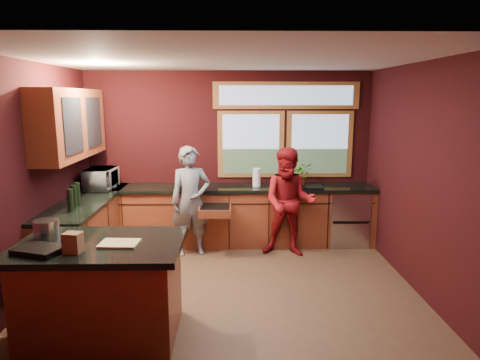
{
  "coord_description": "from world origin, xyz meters",
  "views": [
    {
      "loc": [
        0.04,
        -4.81,
        2.29
      ],
      "look_at": [
        0.15,
        0.4,
        1.28
      ],
      "focal_mm": 32.0,
      "sensor_mm": 36.0,
      "label": 1
    }
  ],
  "objects_px": {
    "person_red": "(289,202)",
    "stock_pot": "(46,229)",
    "person_grey": "(191,201)",
    "cutting_board": "(119,243)",
    "island": "(102,289)"
  },
  "relations": [
    {
      "from": "person_red",
      "to": "stock_pot",
      "type": "height_order",
      "value": "person_red"
    },
    {
      "from": "person_grey",
      "to": "cutting_board",
      "type": "height_order",
      "value": "person_grey"
    },
    {
      "from": "cutting_board",
      "to": "stock_pot",
      "type": "xyz_separation_m",
      "value": [
        -0.75,
        0.2,
        0.08
      ]
    },
    {
      "from": "person_grey",
      "to": "island",
      "type": "bearing_deg",
      "value": -122.06
    },
    {
      "from": "person_grey",
      "to": "cutting_board",
      "type": "bearing_deg",
      "value": -116.92
    },
    {
      "from": "person_grey",
      "to": "person_red",
      "type": "height_order",
      "value": "person_grey"
    },
    {
      "from": "stock_pot",
      "to": "person_grey",
      "type": "bearing_deg",
      "value": 59.78
    },
    {
      "from": "person_red",
      "to": "person_grey",
      "type": "bearing_deg",
      "value": -170.71
    },
    {
      "from": "person_grey",
      "to": "stock_pot",
      "type": "xyz_separation_m",
      "value": [
        -1.2,
        -2.06,
        0.23
      ]
    },
    {
      "from": "person_grey",
      "to": "stock_pot",
      "type": "relative_size",
      "value": 6.69
    },
    {
      "from": "island",
      "to": "cutting_board",
      "type": "xyz_separation_m",
      "value": [
        0.2,
        -0.05,
        0.48
      ]
    },
    {
      "from": "cutting_board",
      "to": "island",
      "type": "bearing_deg",
      "value": 165.96
    },
    {
      "from": "stock_pot",
      "to": "cutting_board",
      "type": "bearing_deg",
      "value": -14.93
    },
    {
      "from": "island",
      "to": "stock_pot",
      "type": "xyz_separation_m",
      "value": [
        -0.55,
        0.15,
        0.56
      ]
    },
    {
      "from": "person_red",
      "to": "stock_pot",
      "type": "relative_size",
      "value": 6.62
    }
  ]
}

